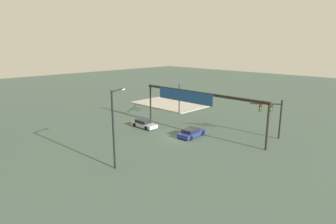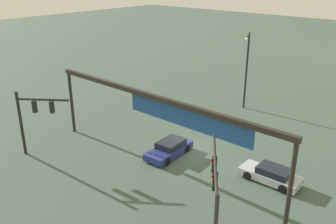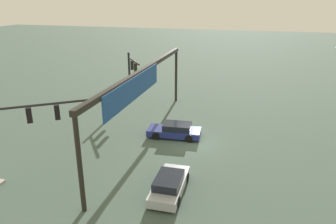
% 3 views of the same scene
% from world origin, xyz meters
% --- Properties ---
extents(ground_plane, '(190.44, 190.44, 0.00)m').
position_xyz_m(ground_plane, '(0.00, 0.00, 0.00)').
color(ground_plane, '#42554A').
extents(sidewalk_corner, '(15.37, 9.86, 0.15)m').
position_xyz_m(sidewalk_corner, '(16.88, -15.40, 0.07)').
color(sidewalk_corner, '#ACA697').
rests_on(sidewalk_corner, ground).
extents(traffic_signal_near_corner, '(4.06, 5.80, 5.52)m').
position_xyz_m(traffic_signal_near_corner, '(8.77, -9.13, 3.89)').
color(traffic_signal_near_corner, black).
rests_on(traffic_signal_near_corner, ground).
extents(traffic_signal_opposite_side, '(3.52, 2.67, 5.42)m').
position_xyz_m(traffic_signal_opposite_side, '(-9.00, -8.78, 3.59)').
color(traffic_signal_opposite_side, black).
rests_on(traffic_signal_opposite_side, ground).
extents(streetlamp_curved_arm, '(1.26, 2.54, 8.26)m').
position_xyz_m(streetlamp_curved_arm, '(-1.58, 11.78, 4.81)').
color(streetlamp_curved_arm, black).
rests_on(streetlamp_curved_arm, ground).
extents(overhead_sign_gantry, '(21.44, 0.43, 6.02)m').
position_xyz_m(overhead_sign_gantry, '(0.77, -3.98, 5.08)').
color(overhead_sign_gantry, black).
rests_on(overhead_sign_gantry, ground).
extents(sedan_car_approaching, '(4.38, 1.89, 1.21)m').
position_xyz_m(sedan_car_approaching, '(7.53, 0.10, 0.57)').
color(sedan_car_approaching, '#ACB5BE').
rests_on(sedan_car_approaching, ground).
extents(sedan_car_waiting_far, '(2.20, 4.60, 1.21)m').
position_xyz_m(sedan_car_waiting_far, '(-0.67, -1.63, 0.57)').
color(sedan_car_waiting_far, navy).
rests_on(sedan_car_waiting_far, ground).
extents(fire_hydrant_on_curb, '(0.33, 0.22, 0.71)m').
position_xyz_m(fire_hydrant_on_curb, '(18.35, -17.82, 0.49)').
color(fire_hydrant_on_curb, gold).
rests_on(fire_hydrant_on_curb, sidewalk_corner).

